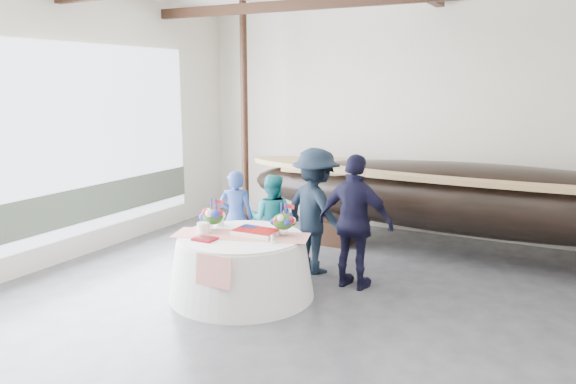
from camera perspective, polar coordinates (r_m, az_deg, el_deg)
The scene contains 10 objects.
floor at distance 6.26m, azimuth 0.41°, elevation -17.22°, with size 10.00×12.00×0.01m, color #3D3D42.
wall_back at distance 11.20m, azimuth 14.82°, elevation 7.10°, with size 10.00×0.02×4.50m, color silver.
open_bay at distance 9.59m, azimuth -23.82°, elevation 3.34°, with size 0.03×7.00×3.20m.
longboat_display at distance 9.86m, azimuth 19.22°, elevation -0.72°, with size 8.78×1.76×1.65m.
banquet_table at distance 7.97m, azimuth -4.74°, elevation -7.44°, with size 2.04×2.04×0.87m.
tabletop_items at distance 7.92m, azimuth -4.47°, elevation -3.15°, with size 1.96×1.10×0.40m.
guest_woman_blue at distance 9.23m, azimuth -5.30°, elevation -2.61°, with size 0.57×0.38×1.57m, color navy.
guest_woman_teal at distance 9.18m, azimuth -1.67°, elevation -2.84°, with size 0.73×0.57×1.50m, color teal.
guest_man_left at distance 8.78m, azimuth 2.81°, elevation -1.94°, with size 1.27×0.73×1.97m, color black.
guest_man_right at distance 8.14m, azimuth 6.86°, elevation -3.06°, with size 1.15×0.48×1.97m, color black.
Camera 1 is at (2.53, -4.89, 2.98)m, focal length 35.00 mm.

